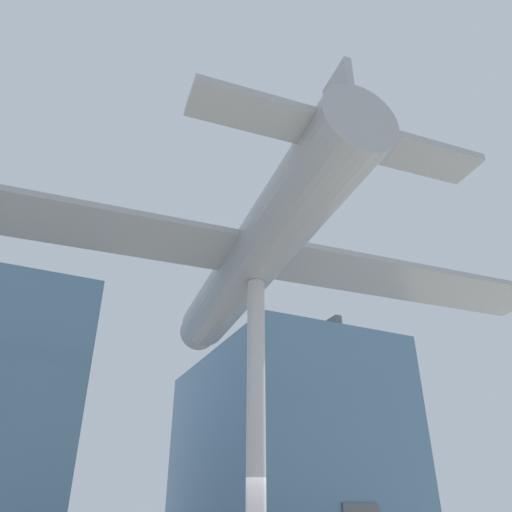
# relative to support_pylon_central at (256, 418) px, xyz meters

# --- Properties ---
(glass_pavilion_right) EXTENTS (8.84, 14.12, 10.89)m
(glass_pavilion_right) POSITION_rel_support_pylon_central_xyz_m (8.02, 13.98, 1.20)
(glass_pavilion_right) COLOR slate
(glass_pavilion_right) RESTS_ON ground_plane
(support_pylon_central) EXTENTS (0.51, 0.51, 7.91)m
(support_pylon_central) POSITION_rel_support_pylon_central_xyz_m (0.00, 0.00, 0.00)
(support_pylon_central) COLOR #B7B7BC
(support_pylon_central) RESTS_ON ground_plane
(suspended_airplane) EXTENTS (21.63, 14.16, 2.95)m
(suspended_airplane) POSITION_rel_support_pylon_central_xyz_m (0.01, 0.16, 4.88)
(suspended_airplane) COLOR #93999E
(suspended_airplane) RESTS_ON support_pylon_central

